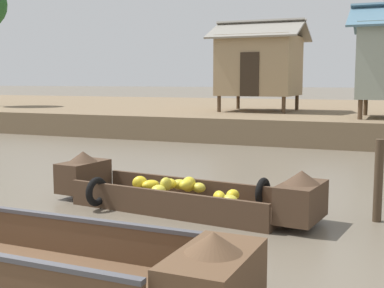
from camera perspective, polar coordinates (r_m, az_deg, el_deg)
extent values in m
plane|color=#665B4C|center=(14.84, 4.19, -1.82)|extent=(300.00, 300.00, 0.00)
cube|color=#756047|center=(27.79, 13.02, 3.08)|extent=(160.00, 20.00, 0.91)
cube|color=#473323|center=(9.25, -1.37, -6.83)|extent=(3.94, 1.70, 0.12)
cube|color=#473323|center=(9.69, 0.41, -4.82)|extent=(3.80, 0.54, 0.33)
cube|color=#473323|center=(8.72, -3.35, -6.17)|extent=(3.80, 0.54, 0.33)
cube|color=#473323|center=(8.29, 11.83, -6.16)|extent=(0.69, 1.12, 0.57)
cone|color=#473323|center=(8.21, 11.90, -3.54)|extent=(0.62, 0.62, 0.20)
cube|color=#473323|center=(10.45, -11.76, -3.43)|extent=(0.69, 1.12, 0.57)
cone|color=#473323|center=(10.39, -11.82, -1.34)|extent=(0.62, 0.62, 0.20)
cube|color=#473323|center=(9.63, -5.55, -4.82)|extent=(0.33, 1.13, 0.05)
torus|color=black|center=(9.25, 7.75, -5.24)|extent=(0.18, 0.53, 0.52)
torus|color=black|center=(9.36, -10.38, -5.15)|extent=(0.18, 0.53, 0.52)
ellipsoid|color=gold|center=(9.35, 0.76, -4.79)|extent=(0.32, 0.30, 0.18)
ellipsoid|color=yellow|center=(9.04, -3.70, -5.18)|extent=(0.30, 0.36, 0.23)
ellipsoid|color=yellow|center=(8.58, 3.00, -5.88)|extent=(0.33, 0.36, 0.23)
ellipsoid|color=gold|center=(9.25, -2.88, -4.43)|extent=(0.23, 0.29, 0.25)
ellipsoid|color=yellow|center=(9.49, -4.54, -4.48)|extent=(0.38, 0.41, 0.18)
ellipsoid|color=gold|center=(8.53, 4.10, -6.15)|extent=(0.37, 0.34, 0.19)
ellipsoid|color=yellow|center=(9.24, -0.66, -4.47)|extent=(0.24, 0.31, 0.20)
ellipsoid|color=yellow|center=(9.39, -0.36, -4.42)|extent=(0.26, 0.35, 0.27)
ellipsoid|color=gold|center=(9.60, -1.37, -4.43)|extent=(0.38, 0.31, 0.19)
ellipsoid|color=yellow|center=(9.39, -2.51, -4.38)|extent=(0.30, 0.35, 0.19)
ellipsoid|color=yellow|center=(9.58, -5.71, -4.25)|extent=(0.35, 0.33, 0.26)
ellipsoid|color=yellow|center=(8.79, 4.47, -5.59)|extent=(0.26, 0.29, 0.19)
cube|color=brown|center=(7.40, -19.51, -8.59)|extent=(5.71, 0.18, 0.43)
cube|color=#47474C|center=(7.34, -19.58, -6.79)|extent=(5.71, 0.19, 0.05)
cube|color=brown|center=(5.12, 2.33, -14.59)|extent=(0.72, 1.32, 0.53)
cone|color=brown|center=(5.00, 2.35, -10.67)|extent=(0.57, 0.57, 0.20)
cylinder|color=#4C3826|center=(22.38, 2.97, 4.39)|extent=(0.16, 0.16, 0.69)
cylinder|color=#4C3826|center=(21.60, 9.98, 4.20)|extent=(0.16, 0.16, 0.69)
cylinder|color=#4C3826|center=(24.93, 5.06, 4.64)|extent=(0.16, 0.16, 0.69)
cylinder|color=#4C3826|center=(24.23, 11.38, 4.47)|extent=(0.16, 0.16, 0.69)
cube|color=#9E8460|center=(23.23, 7.41, 8.44)|extent=(3.19, 3.09, 2.55)
cube|color=#2D2319|center=(21.72, 6.29, 7.57)|extent=(0.80, 0.04, 1.80)
cube|color=gray|center=(22.58, 6.94, 12.39)|extent=(3.89, 2.04, 0.88)
cube|color=gray|center=(24.06, 7.96, 12.04)|extent=(3.89, 2.04, 0.88)
cylinder|color=#4C3826|center=(19.00, 17.90, 3.60)|extent=(0.16, 0.16, 0.69)
cylinder|color=#4C3826|center=(21.32, 18.43, 3.91)|extent=(0.16, 0.16, 0.69)
cylinder|color=#423323|center=(8.89, 19.69, -3.79)|extent=(0.14, 0.14, 1.34)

